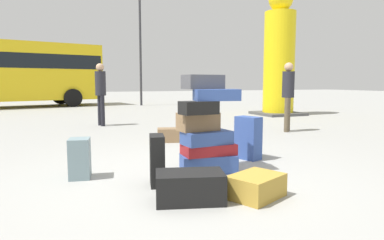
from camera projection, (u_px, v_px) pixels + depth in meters
ground_plane at (191, 177)px, 4.49m from camera, size 80.00×80.00×0.00m
suitcase_tower at (206, 131)px, 4.71m from camera, size 0.86×0.64×1.35m
suitcase_black_behind_tower at (157, 160)px, 4.11m from camera, size 0.24×0.38×0.61m
suitcase_slate_right_side at (80, 158)px, 4.41m from camera, size 0.31×0.34×0.52m
suitcase_black_foreground_far at (190, 187)px, 3.56m from camera, size 0.80×0.60×0.32m
suitcase_navy_left_side at (248, 138)px, 5.52m from camera, size 0.36×0.45×0.69m
suitcase_tan_white_trunk at (256, 186)px, 3.69m from camera, size 0.71×0.63×0.25m
suitcase_brown_upright_blue at (171, 135)px, 7.14m from camera, size 0.65×0.48×0.28m
person_bearded_onlooker at (101, 89)px, 9.64m from camera, size 0.30×0.33×1.77m
person_tourist_with_camera at (288, 91)px, 8.52m from camera, size 0.30×0.30×1.73m
yellow_dummy_statue at (279, 59)px, 12.77m from camera, size 1.61×1.61×4.72m
parked_bus at (1, 70)px, 16.33m from camera, size 9.45×4.43×3.15m
lamp_post at (140, 26)px, 17.72m from camera, size 0.36×0.36×6.43m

